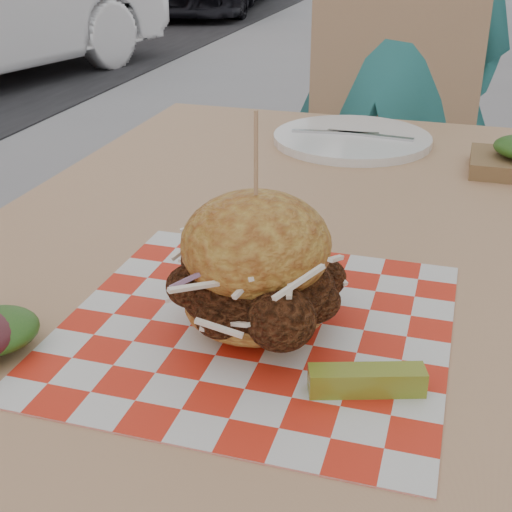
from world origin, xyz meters
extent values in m
imported|color=teal|center=(-0.31, 1.40, 0.81)|extent=(0.64, 0.46, 1.62)
cube|color=tan|center=(-0.29, 0.26, 0.73)|extent=(0.80, 1.20, 0.04)
cylinder|color=#333338|center=(-0.63, 0.80, 0.35)|extent=(0.05, 0.05, 0.71)
cube|color=tan|center=(-0.29, 1.11, 0.45)|extent=(0.45, 0.45, 0.04)
cube|color=tan|center=(-0.30, 1.31, 0.70)|extent=(0.42, 0.07, 0.50)
cylinder|color=#333338|center=(-0.46, 0.92, 0.21)|extent=(0.03, 0.03, 0.43)
cylinder|color=#333338|center=(-0.10, 0.94, 0.21)|extent=(0.03, 0.03, 0.43)
cylinder|color=#333338|center=(-0.48, 1.28, 0.21)|extent=(0.03, 0.03, 0.43)
cylinder|color=#333338|center=(-0.12, 1.30, 0.21)|extent=(0.03, 0.03, 0.43)
cube|color=red|center=(-0.28, 0.05, 0.75)|extent=(0.36, 0.36, 0.00)
ellipsoid|color=gold|center=(-0.28, 0.05, 0.78)|extent=(0.13, 0.13, 0.05)
ellipsoid|color=brown|center=(-0.28, 0.05, 0.79)|extent=(0.15, 0.14, 0.07)
ellipsoid|color=gold|center=(-0.28, 0.05, 0.84)|extent=(0.14, 0.14, 0.10)
cylinder|color=tan|center=(-0.28, 0.05, 0.91)|extent=(0.00, 0.00, 0.10)
cube|color=olive|center=(-0.16, -0.02, 0.76)|extent=(0.10, 0.05, 0.02)
cylinder|color=white|center=(-0.29, 0.68, 0.76)|extent=(0.27, 0.27, 0.01)
cube|color=silver|center=(-0.32, 0.68, 0.77)|extent=(0.15, 0.03, 0.00)
cube|color=silver|center=(-0.26, 0.68, 0.77)|extent=(0.15, 0.03, 0.00)
camera|label=1|loc=(-0.11, -0.50, 1.11)|focal=50.00mm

